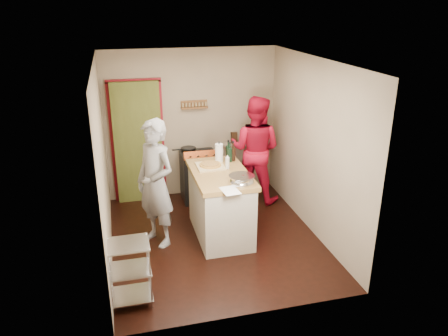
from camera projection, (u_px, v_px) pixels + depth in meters
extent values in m
plane|color=black|center=(215.00, 238.00, 6.53)|extent=(3.50, 3.50, 0.00)
cube|color=gray|center=(192.00, 124.00, 7.64)|extent=(3.00, 0.04, 2.60)
cube|color=#565B23|center=(137.00, 141.00, 7.56)|extent=(0.80, 0.40, 2.10)
cube|color=maroon|center=(113.00, 144.00, 7.40)|extent=(0.06, 0.06, 2.10)
cube|color=maroon|center=(162.00, 140.00, 7.59)|extent=(0.06, 0.06, 2.10)
cube|color=maroon|center=(133.00, 81.00, 7.12)|extent=(0.90, 0.06, 0.06)
cube|color=brown|center=(195.00, 108.00, 7.50)|extent=(0.46, 0.09, 0.03)
cube|color=brown|center=(194.00, 104.00, 7.52)|extent=(0.46, 0.02, 0.12)
cube|color=olive|center=(194.00, 104.00, 7.48)|extent=(0.42, 0.04, 0.07)
cube|color=gray|center=(245.00, 143.00, 7.92)|extent=(0.80, 0.18, 0.04)
cube|color=black|center=(234.00, 138.00, 7.83)|extent=(0.10, 0.14, 0.22)
cube|color=gray|center=(103.00, 166.00, 5.72)|extent=(0.04, 3.50, 2.60)
cube|color=gray|center=(314.00, 148.00, 6.41)|extent=(0.04, 3.50, 2.60)
cube|color=white|center=(213.00, 60.00, 5.59)|extent=(3.00, 3.50, 0.02)
cube|color=black|center=(199.00, 178.00, 7.69)|extent=(0.60, 0.55, 0.80)
cube|color=black|center=(198.00, 155.00, 7.54)|extent=(0.60, 0.55, 0.06)
cube|color=maroon|center=(202.00, 155.00, 7.25)|extent=(0.60, 0.15, 0.17)
cylinder|color=black|center=(188.00, 149.00, 7.59)|extent=(0.26, 0.26, 0.05)
cylinder|color=silver|center=(110.00, 285.00, 4.79)|extent=(0.02, 0.02, 0.80)
cylinder|color=silver|center=(151.00, 279.00, 4.89)|extent=(0.02, 0.02, 0.80)
cylinder|color=silver|center=(110.00, 267.00, 5.12)|extent=(0.02, 0.02, 0.80)
cylinder|color=silver|center=(148.00, 262.00, 5.22)|extent=(0.02, 0.02, 0.80)
cube|color=silver|center=(132.00, 295.00, 5.11)|extent=(0.48, 0.40, 0.02)
cube|color=silver|center=(130.00, 269.00, 4.99)|extent=(0.48, 0.40, 0.02)
cube|color=silver|center=(127.00, 244.00, 4.87)|extent=(0.48, 0.40, 0.02)
cube|color=#BEB5A1|center=(220.00, 206.00, 6.48)|extent=(0.73, 1.28, 0.95)
cube|color=#A37A3E|center=(220.00, 174.00, 6.29)|extent=(0.79, 1.34, 0.07)
cube|color=#D7B583|center=(210.00, 166.00, 6.47)|extent=(0.40, 0.40, 0.02)
cylinder|color=gold|center=(210.00, 165.00, 6.46)|extent=(0.32, 0.32, 0.02)
ellipsoid|color=silver|center=(242.00, 179.00, 5.89)|extent=(0.35, 0.35, 0.11)
cylinder|color=white|center=(219.00, 153.00, 6.65)|extent=(0.12, 0.12, 0.28)
cylinder|color=silver|center=(227.00, 163.00, 6.40)|extent=(0.06, 0.06, 0.17)
cube|color=white|center=(230.00, 191.00, 5.67)|extent=(0.24, 0.32, 0.00)
cylinder|color=black|center=(228.00, 150.00, 6.74)|extent=(0.08, 0.08, 0.31)
cylinder|color=black|center=(233.00, 151.00, 6.68)|extent=(0.08, 0.08, 0.31)
cylinder|color=black|center=(230.00, 152.00, 6.64)|extent=(0.08, 0.08, 0.31)
imported|color=#BBBCC1|center=(156.00, 184.00, 6.11)|extent=(0.75, 0.81, 1.85)
imported|color=#B80C28|center=(255.00, 149.00, 7.51)|extent=(1.14, 1.10, 1.85)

